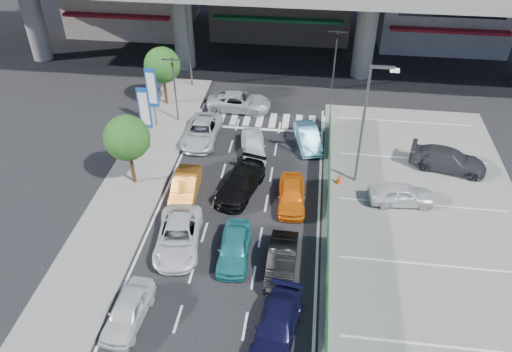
# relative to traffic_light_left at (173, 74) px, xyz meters

# --- Properties ---
(ground) EXTENTS (120.00, 120.00, 0.00)m
(ground) POSITION_rel_traffic_light_left_xyz_m (6.20, -12.00, -3.94)
(ground) COLOR black
(ground) RESTS_ON ground
(parking_lot) EXTENTS (12.00, 28.00, 0.06)m
(parking_lot) POSITION_rel_traffic_light_left_xyz_m (17.20, -10.00, -3.91)
(parking_lot) COLOR slate
(parking_lot) RESTS_ON ground
(sidewalk_left) EXTENTS (4.00, 30.00, 0.12)m
(sidewalk_left) POSITION_rel_traffic_light_left_xyz_m (-0.80, -8.00, -3.88)
(sidewalk_left) COLOR slate
(sidewalk_left) RESTS_ON ground
(fence_run) EXTENTS (0.16, 22.00, 1.80)m
(fence_run) POSITION_rel_traffic_light_left_xyz_m (11.50, -11.00, -3.04)
(fence_run) COLOR #1E5A2D
(fence_run) RESTS_ON ground
(traffic_light_left) EXTENTS (1.60, 1.24, 5.20)m
(traffic_light_left) POSITION_rel_traffic_light_left_xyz_m (0.00, 0.00, 0.00)
(traffic_light_left) COLOR #595B60
(traffic_light_left) RESTS_ON ground
(traffic_light_right) EXTENTS (1.60, 1.24, 5.20)m
(traffic_light_right) POSITION_rel_traffic_light_left_xyz_m (11.70, 7.00, 0.00)
(traffic_light_right) COLOR #595B60
(traffic_light_right) RESTS_ON ground
(street_lamp_right) EXTENTS (1.65, 0.22, 8.00)m
(street_lamp_right) POSITION_rel_traffic_light_left_xyz_m (13.37, -6.00, 0.83)
(street_lamp_right) COLOR #595B60
(street_lamp_right) RESTS_ON ground
(street_lamp_left) EXTENTS (1.65, 0.22, 8.00)m
(street_lamp_left) POSITION_rel_traffic_light_left_xyz_m (-0.13, 6.00, 0.83)
(street_lamp_left) COLOR #595B60
(street_lamp_left) RESTS_ON ground
(signboard_near) EXTENTS (0.80, 0.14, 4.70)m
(signboard_near) POSITION_rel_traffic_light_left_xyz_m (-1.00, -4.01, -0.87)
(signboard_near) COLOR #595B60
(signboard_near) RESTS_ON ground
(signboard_far) EXTENTS (0.80, 0.14, 4.70)m
(signboard_far) POSITION_rel_traffic_light_left_xyz_m (-1.40, -1.01, -0.87)
(signboard_far) COLOR #595B60
(signboard_far) RESTS_ON ground
(tree_near) EXTENTS (2.80, 2.80, 4.80)m
(tree_near) POSITION_rel_traffic_light_left_xyz_m (-0.80, -8.00, -0.55)
(tree_near) COLOR #382314
(tree_near) RESTS_ON ground
(tree_far) EXTENTS (2.80, 2.80, 4.80)m
(tree_far) POSITION_rel_traffic_light_left_xyz_m (-1.60, 2.50, -0.55)
(tree_far) COLOR #382314
(tree_far) RESTS_ON ground
(van_white_back_left) EXTENTS (1.83, 3.93, 1.30)m
(van_white_back_left) POSITION_rel_traffic_light_left_xyz_m (2.38, -18.33, -3.28)
(van_white_back_left) COLOR silver
(van_white_back_left) RESTS_ON ground
(minivan_navy_back) EXTENTS (2.41, 4.65, 1.29)m
(minivan_navy_back) POSITION_rel_traffic_light_left_xyz_m (9.30, -18.29, -3.29)
(minivan_navy_back) COLOR black
(minivan_navy_back) RESTS_ON ground
(sedan_white_mid_left) EXTENTS (2.91, 5.22, 1.38)m
(sedan_white_mid_left) POSITION_rel_traffic_light_left_xyz_m (3.45, -13.21, -3.25)
(sedan_white_mid_left) COLOR silver
(sedan_white_mid_left) RESTS_ON ground
(taxi_teal_mid) EXTENTS (1.79, 4.11, 1.38)m
(taxi_teal_mid) POSITION_rel_traffic_light_left_xyz_m (6.61, -13.65, -3.25)
(taxi_teal_mid) COLOR teal
(taxi_teal_mid) RESTS_ON ground
(hatch_black_mid_right) EXTENTS (1.50, 4.11, 1.35)m
(hatch_black_mid_right) POSITION_rel_traffic_light_left_xyz_m (9.17, -14.30, -3.26)
(hatch_black_mid_right) COLOR black
(hatch_black_mid_right) RESTS_ON ground
(taxi_orange_left) EXTENTS (1.74, 4.28, 1.38)m
(taxi_orange_left) POSITION_rel_traffic_light_left_xyz_m (2.79, -8.92, -3.25)
(taxi_orange_left) COLOR #C56C1D
(taxi_orange_left) RESTS_ON ground
(sedan_black_mid) EXTENTS (3.07, 5.09, 1.38)m
(sedan_black_mid) POSITION_rel_traffic_light_left_xyz_m (6.10, -8.05, -3.25)
(sedan_black_mid) COLOR black
(sedan_black_mid) RESTS_ON ground
(taxi_orange_right) EXTENTS (1.83, 4.08, 1.36)m
(taxi_orange_right) POSITION_rel_traffic_light_left_xyz_m (9.30, -8.81, -3.26)
(taxi_orange_right) COLOR orange
(taxi_orange_right) RESTS_ON ground
(wagon_silver_front_left) EXTENTS (2.31, 4.97, 1.38)m
(wagon_silver_front_left) POSITION_rel_traffic_light_left_xyz_m (2.39, -2.39, -3.25)
(wagon_silver_front_left) COLOR silver
(wagon_silver_front_left) RESTS_ON ground
(sedan_white_front_mid) EXTENTS (2.34, 4.23, 1.36)m
(sedan_white_front_mid) POSITION_rel_traffic_light_left_xyz_m (6.30, -3.71, -3.25)
(sedan_white_front_mid) COLOR white
(sedan_white_front_mid) RESTS_ON ground
(kei_truck_front_right) EXTENTS (2.32, 4.24, 1.32)m
(kei_truck_front_right) POSITION_rel_traffic_light_left_xyz_m (9.99, -2.17, -3.27)
(kei_truck_front_right) COLOR #549BBA
(kei_truck_front_right) RESTS_ON ground
(crossing_wagon_silver) EXTENTS (5.04, 2.42, 1.39)m
(crossing_wagon_silver) POSITION_rel_traffic_light_left_xyz_m (4.38, 2.38, -3.24)
(crossing_wagon_silver) COLOR #B9BBC0
(crossing_wagon_silver) RESTS_ON ground
(parked_sedan_white) EXTENTS (4.02, 1.89, 1.33)m
(parked_sedan_white) POSITION_rel_traffic_light_left_xyz_m (15.85, -7.96, -3.21)
(parked_sedan_white) COLOR silver
(parked_sedan_white) RESTS_ON parking_lot
(parked_sedan_dgrey) EXTENTS (5.22, 3.08, 1.42)m
(parked_sedan_dgrey) POSITION_rel_traffic_light_left_xyz_m (19.27, -3.92, -3.17)
(parked_sedan_dgrey) COLOR #333439
(parked_sedan_dgrey) RESTS_ON parking_lot
(traffic_cone) EXTENTS (0.40, 0.40, 0.76)m
(traffic_cone) POSITION_rel_traffic_light_left_xyz_m (12.19, -6.46, -3.50)
(traffic_cone) COLOR #F94B0D
(traffic_cone) RESTS_ON parking_lot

